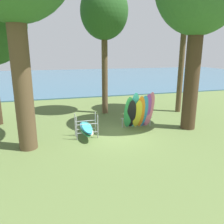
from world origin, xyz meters
TOP-DOWN VIEW (x-y plane):
  - ground_plane at (0.00, 0.00)m, footprint 80.00×80.00m
  - lake_water at (0.00, 28.82)m, footprint 80.00×36.00m
  - tree_mid_behind at (0.45, 4.85)m, footprint 3.20×3.20m
  - leaning_board_pile at (1.47, 0.81)m, footprint 1.87×1.14m
  - board_storage_rack at (-1.71, 0.32)m, footprint 1.15×2.13m

SIDE VIEW (x-z plane):
  - ground_plane at x=0.00m, z-range 0.00..0.00m
  - lake_water at x=0.00m, z-range 0.00..0.10m
  - board_storage_rack at x=-1.71m, z-range -0.13..1.12m
  - leaning_board_pile at x=1.47m, z-range -0.10..2.15m
  - tree_mid_behind at x=0.45m, z-range 2.46..11.28m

